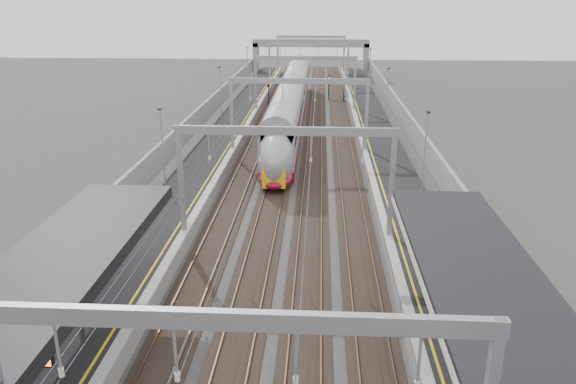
# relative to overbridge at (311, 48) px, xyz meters

# --- Properties ---
(platform_left) EXTENTS (4.00, 120.00, 1.00)m
(platform_left) POSITION_rel_overbridge_xyz_m (-8.00, -55.00, -4.81)
(platform_left) COLOR black
(platform_left) RESTS_ON ground
(platform_right) EXTENTS (4.00, 120.00, 1.00)m
(platform_right) POSITION_rel_overbridge_xyz_m (8.00, -55.00, -4.81)
(platform_right) COLOR black
(platform_right) RESTS_ON ground
(tracks) EXTENTS (11.40, 140.00, 0.20)m
(tracks) POSITION_rel_overbridge_xyz_m (0.00, -55.00, -5.26)
(tracks) COLOR black
(tracks) RESTS_ON ground
(overhead_line) EXTENTS (13.00, 140.00, 6.60)m
(overhead_line) POSITION_rel_overbridge_xyz_m (0.00, -48.38, 0.83)
(overhead_line) COLOR gray
(overhead_line) RESTS_ON platform_left
(canopy_right) EXTENTS (4.40, 30.00, 4.24)m
(canopy_right) POSITION_rel_overbridge_xyz_m (8.03, -97.01, -0.22)
(canopy_right) COLOR black
(canopy_right) RESTS_ON platform_right
(overbridge) EXTENTS (22.00, 2.20, 6.90)m
(overbridge) POSITION_rel_overbridge_xyz_m (0.00, 0.00, 0.00)
(overbridge) COLOR gray
(overbridge) RESTS_ON ground
(wall_left) EXTENTS (0.30, 120.00, 3.20)m
(wall_left) POSITION_rel_overbridge_xyz_m (-11.20, -55.00, -3.71)
(wall_left) COLOR gray
(wall_left) RESTS_ON ground
(wall_right) EXTENTS (0.30, 120.00, 3.20)m
(wall_right) POSITION_rel_overbridge_xyz_m (11.20, -55.00, -3.71)
(wall_right) COLOR gray
(wall_right) RESTS_ON ground
(train) EXTENTS (2.90, 52.93, 4.59)m
(train) POSITION_rel_overbridge_xyz_m (-1.50, -43.98, -3.07)
(train) COLOR maroon
(train) RESTS_ON ground
(bench) EXTENTS (1.18, 1.81, 0.92)m
(bench) POSITION_rel_overbridge_xyz_m (8.15, -88.42, -3.76)
(bench) COLOR black
(bench) RESTS_ON platform_right
(signal_green) EXTENTS (0.32, 0.32, 3.48)m
(signal_green) POSITION_rel_overbridge_xyz_m (-5.20, -31.91, -2.89)
(signal_green) COLOR black
(signal_green) RESTS_ON ground
(signal_red_near) EXTENTS (0.32, 0.32, 3.48)m
(signal_red_near) POSITION_rel_overbridge_xyz_m (3.20, -26.01, -2.89)
(signal_red_near) COLOR black
(signal_red_near) RESTS_ON ground
(signal_red_far) EXTENTS (0.32, 0.32, 3.48)m
(signal_red_far) POSITION_rel_overbridge_xyz_m (5.40, -27.57, -2.89)
(signal_red_far) COLOR black
(signal_red_far) RESTS_ON ground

